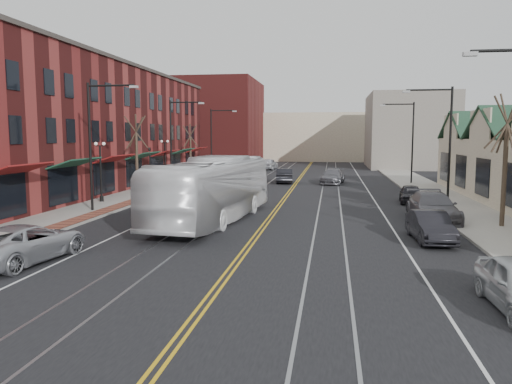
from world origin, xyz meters
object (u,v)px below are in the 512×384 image
(parked_car_c, at_px, (433,207))
(parked_car_b, at_px, (430,227))
(parked_car_d, at_px, (411,194))
(transit_bus, at_px, (213,190))
(parked_suv, at_px, (26,243))

(parked_car_c, bearing_deg, parked_car_b, -102.92)
(parked_car_d, bearing_deg, transit_bus, -135.95)
(parked_suv, xyz_separation_m, parked_car_d, (17.47, 19.68, -0.08))
(parked_suv, bearing_deg, parked_car_b, -151.26)
(transit_bus, bearing_deg, parked_car_c, -164.54)
(parked_suv, height_order, parked_car_c, parked_car_c)
(parked_car_b, relative_size, parked_car_d, 1.09)
(parked_car_b, bearing_deg, parked_car_c, 74.77)
(transit_bus, relative_size, parked_car_b, 3.11)
(transit_bus, relative_size, parked_car_c, 2.30)
(parked_suv, xyz_separation_m, parked_car_c, (17.47, 11.72, 0.09))
(parked_car_c, distance_m, parked_car_d, 7.97)
(transit_bus, height_order, parked_car_c, transit_bus)
(transit_bus, xyz_separation_m, parked_suv, (-5.13, -9.78, -1.10))
(transit_bus, bearing_deg, parked_car_d, -134.73)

